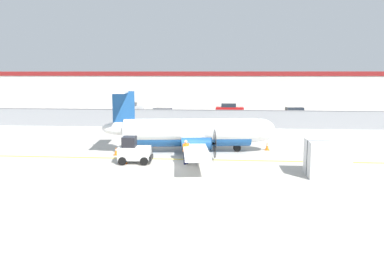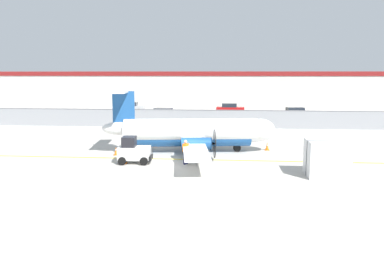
% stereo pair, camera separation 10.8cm
% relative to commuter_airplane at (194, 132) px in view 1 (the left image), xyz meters
% --- Properties ---
extents(ground_plane, '(140.00, 140.00, 0.01)m').
position_rel_commuter_airplane_xyz_m(ground_plane, '(-0.48, -2.57, -1.60)').
color(ground_plane, '#BCB7AD').
extents(perimeter_fence, '(98.00, 0.10, 2.10)m').
position_rel_commuter_airplane_xyz_m(perimeter_fence, '(-0.48, 13.43, -0.49)').
color(perimeter_fence, gray).
rests_on(perimeter_fence, ground).
extents(parking_lot_strip, '(98.00, 17.00, 0.12)m').
position_rel_commuter_airplane_xyz_m(parking_lot_strip, '(-0.48, 24.93, -1.54)').
color(parking_lot_strip, '#38383A').
rests_on(parking_lot_strip, ground).
extents(background_building, '(91.00, 8.10, 6.50)m').
position_rel_commuter_airplane_xyz_m(background_building, '(-0.48, 43.42, 1.66)').
color(background_building, beige).
rests_on(background_building, ground).
extents(commuter_airplane, '(13.76, 16.07, 4.92)m').
position_rel_commuter_airplane_xyz_m(commuter_airplane, '(0.00, 0.00, 0.00)').
color(commuter_airplane, white).
rests_on(commuter_airplane, ground).
extents(baggage_tug, '(2.38, 1.48, 1.88)m').
position_rel_commuter_airplane_xyz_m(baggage_tug, '(-3.90, -4.02, -0.75)').
color(baggage_tug, silver).
rests_on(baggage_tug, ground).
extents(ground_crew_worker, '(0.48, 0.48, 1.70)m').
position_rel_commuter_airplane_xyz_m(ground_crew_worker, '(-0.26, -3.98, -0.65)').
color(ground_crew_worker, '#191E4C').
rests_on(ground_crew_worker, ground).
extents(cargo_container, '(2.44, 2.01, 2.20)m').
position_rel_commuter_airplane_xyz_m(cargo_container, '(8.60, -6.29, -0.50)').
color(cargo_container, silver).
rests_on(cargo_container, ground).
extents(traffic_cone_near_left, '(0.36, 0.36, 0.64)m').
position_rel_commuter_airplane_xyz_m(traffic_cone_near_left, '(-4.52, -4.20, -1.29)').
color(traffic_cone_near_left, orange).
rests_on(traffic_cone_near_left, ground).
extents(traffic_cone_near_right, '(0.36, 0.36, 0.64)m').
position_rel_commuter_airplane_xyz_m(traffic_cone_near_right, '(-3.49, 2.05, -1.29)').
color(traffic_cone_near_right, orange).
rests_on(traffic_cone_near_right, ground).
extents(traffic_cone_far_left, '(0.36, 0.36, 0.64)m').
position_rel_commuter_airplane_xyz_m(traffic_cone_far_left, '(-5.88, -1.57, -1.29)').
color(traffic_cone_far_left, orange).
rests_on(traffic_cone_far_left, ground).
extents(traffic_cone_far_right, '(0.36, 0.36, 0.64)m').
position_rel_commuter_airplane_xyz_m(traffic_cone_far_right, '(5.90, 1.28, -1.29)').
color(traffic_cone_far_right, orange).
rests_on(traffic_cone_far_right, ground).
extents(parked_car_0, '(4.25, 2.10, 1.58)m').
position_rel_commuter_airplane_xyz_m(parked_car_0, '(-12.27, 28.71, -0.71)').
color(parked_car_0, silver).
rests_on(parked_car_0, parking_lot_strip).
extents(parked_car_1, '(4.39, 2.43, 1.58)m').
position_rel_commuter_airplane_xyz_m(parked_car_1, '(-5.68, 19.12, -0.71)').
color(parked_car_1, navy).
rests_on(parked_car_1, parking_lot_strip).
extents(parked_car_2, '(4.22, 2.05, 1.58)m').
position_rel_commuter_airplane_xyz_m(parked_car_2, '(3.29, 27.56, -0.71)').
color(parked_car_2, red).
rests_on(parked_car_2, parking_lot_strip).
extents(parked_car_3, '(4.36, 2.37, 1.58)m').
position_rel_commuter_airplane_xyz_m(parked_car_3, '(11.76, 21.84, -0.71)').
color(parked_car_3, '#B28C19').
rests_on(parked_car_3, parking_lot_strip).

